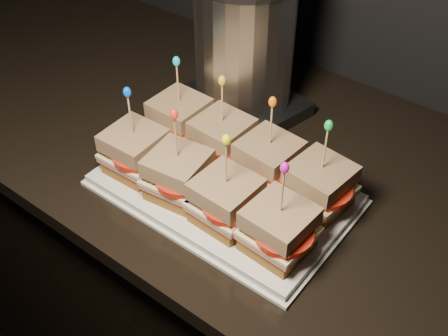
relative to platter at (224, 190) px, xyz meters
The scene contains 61 objects.
platter is the anchor object (origin of this frame).
platter_rim 0.01m from the platter, ahead, with size 0.39×0.25×0.01m, color white.
sandwich_0_bread_bot 0.15m from the platter, 158.27° to the left, with size 0.08×0.08×0.02m, color brown.
sandwich_0_ham 0.15m from the platter, 158.27° to the left, with size 0.09×0.09×0.01m, color #C5655D.
sandwich_0_cheese 0.15m from the platter, 158.27° to the left, with size 0.09×0.09×0.01m, color #FCEAA6.
sandwich_0_tomato 0.14m from the platter, 158.75° to the left, with size 0.08×0.08×0.01m, color red.
sandwich_0_bread_top 0.16m from the platter, 158.27° to the left, with size 0.08×0.08×0.03m, color #55260E.
sandwich_0_pick 0.18m from the platter, 158.27° to the left, with size 0.00×0.00×0.09m, color tan.
sandwich_0_frill 0.21m from the platter, 158.27° to the left, with size 0.01×0.01×0.02m, color #0CC2CB.
sandwich_1_bread_bot 0.07m from the platter, 129.90° to the left, with size 0.08×0.08×0.02m, color brown.
sandwich_1_ham 0.08m from the platter, 129.90° to the left, with size 0.09×0.09×0.01m, color #C5655D.
sandwich_1_cheese 0.08m from the platter, 129.90° to the left, with size 0.09×0.09×0.01m, color #FCEAA6.
sandwich_1_tomato 0.08m from the platter, 124.64° to the left, with size 0.08×0.08×0.01m, color red.
sandwich_1_bread_top 0.10m from the platter, 129.90° to the left, with size 0.08×0.08×0.03m, color #55260E.
sandwich_1_pick 0.13m from the platter, 129.90° to the left, with size 0.00×0.00×0.09m, color tan.
sandwich_1_frill 0.17m from the platter, 129.90° to the left, with size 0.01×0.01×0.02m, color #F0A91B.
sandwich_2_bread_bot 0.07m from the platter, 50.10° to the left, with size 0.08×0.08×0.02m, color brown.
sandwich_2_ham 0.08m from the platter, 50.10° to the left, with size 0.09×0.09×0.01m, color #C5655D.
sandwich_2_cheese 0.08m from the platter, 50.10° to the left, with size 0.09×0.09×0.01m, color #FCEAA6.
sandwich_2_tomato 0.09m from the platter, 40.03° to the left, with size 0.08×0.08×0.01m, color red.
sandwich_2_bread_top 0.10m from the platter, 50.10° to the left, with size 0.08×0.08×0.03m, color #55260E.
sandwich_2_pick 0.13m from the platter, 50.10° to the left, with size 0.00×0.00×0.09m, color tan.
sandwich_2_frill 0.17m from the platter, 50.10° to the left, with size 0.01×0.01×0.02m, color orange.
sandwich_3_bread_bot 0.15m from the platter, 21.73° to the left, with size 0.08×0.08×0.02m, color brown.
sandwich_3_ham 0.15m from the platter, 21.73° to the left, with size 0.09×0.09×0.01m, color #C5655D.
sandwich_3_cheese 0.15m from the platter, 21.73° to the left, with size 0.09×0.09×0.01m, color #FCEAA6.
sandwich_3_tomato 0.16m from the platter, 18.03° to the left, with size 0.08×0.08×0.01m, color red.
sandwich_3_bread_top 0.16m from the platter, 21.73° to the left, with size 0.08×0.08×0.03m, color #55260E.
sandwich_3_pick 0.18m from the platter, 21.73° to the left, with size 0.00×0.00×0.09m, color tan.
sandwich_3_frill 0.21m from the platter, 21.73° to the left, with size 0.01×0.01×0.02m, color green.
sandwich_4_bread_bot 0.15m from the platter, 158.27° to the right, with size 0.08×0.08×0.02m, color brown.
sandwich_4_ham 0.15m from the platter, 158.27° to the right, with size 0.09×0.09×0.01m, color #C5655D.
sandwich_4_cheese 0.15m from the platter, 158.27° to the right, with size 0.09×0.09×0.01m, color #FCEAA6.
sandwich_4_tomato 0.15m from the platter, 154.08° to the right, with size 0.08×0.08×0.01m, color red.
sandwich_4_bread_top 0.16m from the platter, 158.27° to the right, with size 0.08×0.08×0.03m, color #55260E.
sandwich_4_pick 0.18m from the platter, 158.27° to the right, with size 0.00×0.00×0.09m, color tan.
sandwich_4_frill 0.21m from the platter, 158.27° to the right, with size 0.01×0.01×0.02m, color blue.
sandwich_5_bread_bot 0.07m from the platter, 129.90° to the right, with size 0.08×0.08×0.02m, color brown.
sandwich_5_ham 0.08m from the platter, 129.90° to the right, with size 0.09×0.09×0.01m, color #C5655D.
sandwich_5_cheese 0.08m from the platter, 129.90° to the right, with size 0.09×0.09×0.01m, color #FCEAA6.
sandwich_5_tomato 0.08m from the platter, 118.93° to the right, with size 0.08×0.08×0.01m, color red.
sandwich_5_bread_top 0.10m from the platter, 129.90° to the right, with size 0.08×0.08×0.03m, color #55260E.
sandwich_5_pick 0.13m from the platter, 129.90° to the right, with size 0.00×0.00×0.09m, color tan.
sandwich_5_frill 0.17m from the platter, 129.90° to the right, with size 0.01×0.01×0.02m, color red.
sandwich_6_bread_bot 0.07m from the platter, 50.10° to the right, with size 0.08×0.08×0.02m, color brown.
sandwich_6_ham 0.08m from the platter, 50.10° to the right, with size 0.09×0.09×0.01m, color #C5655D.
sandwich_6_cheese 0.08m from the platter, 50.10° to the right, with size 0.09×0.09×0.01m, color #FCEAA6.
sandwich_6_tomato 0.10m from the platter, 46.39° to the right, with size 0.08×0.08×0.01m, color red.
sandwich_6_bread_top 0.10m from the platter, 50.10° to the right, with size 0.08×0.08×0.03m, color #55260E.
sandwich_6_pick 0.13m from the platter, 50.10° to the right, with size 0.00×0.00×0.09m, color tan.
sandwich_6_frill 0.17m from the platter, 50.10° to the right, with size 0.01×0.01×0.02m, color #F0F30E.
sandwich_7_bread_bot 0.15m from the platter, 21.73° to the right, with size 0.08×0.08×0.02m, color brown.
sandwich_7_ham 0.15m from the platter, 21.73° to the right, with size 0.09×0.09×0.01m, color #C5655D.
sandwich_7_cheese 0.15m from the platter, 21.73° to the right, with size 0.09×0.09×0.01m, color #FCEAA6.
sandwich_7_tomato 0.17m from the platter, 22.14° to the right, with size 0.08×0.08×0.01m, color red.
sandwich_7_bread_top 0.16m from the platter, 21.73° to the right, with size 0.08×0.08×0.03m, color #55260E.
sandwich_7_pick 0.18m from the platter, 21.73° to the right, with size 0.00×0.00×0.09m, color tan.
sandwich_7_frill 0.21m from the platter, 21.73° to the right, with size 0.01×0.01×0.02m, color #C6139B.
appliance_base 0.24m from the platter, 118.99° to the left, with size 0.21×0.17×0.03m, color #262628.
appliance_body 0.27m from the platter, 118.99° to the left, with size 0.17×0.17×0.23m, color silver.
appliance 0.27m from the platter, 118.99° to the left, with size 0.21×0.17×0.27m, color silver, non-canonical shape.
Camera 1 is at (-0.33, 1.07, 1.50)m, focal length 45.00 mm.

